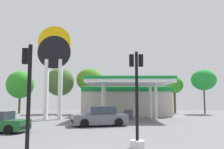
{
  "coord_description": "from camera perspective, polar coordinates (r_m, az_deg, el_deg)",
  "views": [
    {
      "loc": [
        0.57,
        -8.22,
        2.16
      ],
      "look_at": [
        0.35,
        10.53,
        4.14
      ],
      "focal_mm": 38.85,
      "sensor_mm": 36.0,
      "label": 1
    }
  ],
  "objects": [
    {
      "name": "gas_station",
      "position": [
        33.15,
        3.3,
        -5.86
      ],
      "size": [
        11.67,
        13.44,
        4.55
      ],
      "color": "beige",
      "rests_on": "ground"
    },
    {
      "name": "station_pole_sign",
      "position": [
        28.85,
        -13.5,
        3.31
      ],
      "size": [
        3.85,
        0.56,
        10.78
      ],
      "color": "white",
      "rests_on": "ground"
    },
    {
      "name": "car_2",
      "position": [
        20.65,
        -2.9,
        -9.98
      ],
      "size": [
        4.87,
        3.08,
        1.62
      ],
      "color": "black",
      "rests_on": "ground"
    },
    {
      "name": "traffic_signal_0",
      "position": [
        9.07,
        -19.34,
        -11.67
      ],
      "size": [
        0.71,
        0.71,
        4.13
      ],
      "color": "silver",
      "rests_on": "ground"
    },
    {
      "name": "traffic_signal_2",
      "position": [
        11.25,
        5.88,
        -8.8
      ],
      "size": [
        0.67,
        0.69,
        4.4
      ],
      "color": "silver",
      "rests_on": "ground"
    },
    {
      "name": "tree_0",
      "position": [
        42.58,
        -20.8,
        -2.25
      ],
      "size": [
        4.42,
        4.42,
        6.94
      ],
      "color": "brown",
      "rests_on": "ground"
    },
    {
      "name": "tree_1",
      "position": [
        39.8,
        -12.19,
        -1.73
      ],
      "size": [
        4.52,
        4.52,
        7.3
      ],
      "color": "brown",
      "rests_on": "ground"
    },
    {
      "name": "tree_2",
      "position": [
        38.72,
        -5.29,
        -1.28
      ],
      "size": [
        4.17,
        4.17,
        7.18
      ],
      "color": "brown",
      "rests_on": "ground"
    },
    {
      "name": "tree_3",
      "position": [
        39.15,
        4.01,
        -3.61
      ],
      "size": [
        3.14,
        3.14,
        5.54
      ],
      "color": "brown",
      "rests_on": "ground"
    },
    {
      "name": "tree_4",
      "position": [
        42.16,
        14.45,
        -2.45
      ],
      "size": [
        2.99,
        2.99,
        6.12
      ],
      "color": "brown",
      "rests_on": "ground"
    },
    {
      "name": "tree_5",
      "position": [
        41.59,
        20.76,
        -1.2
      ],
      "size": [
        3.95,
        3.95,
        7.06
      ],
      "color": "brown",
      "rests_on": "ground"
    }
  ]
}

